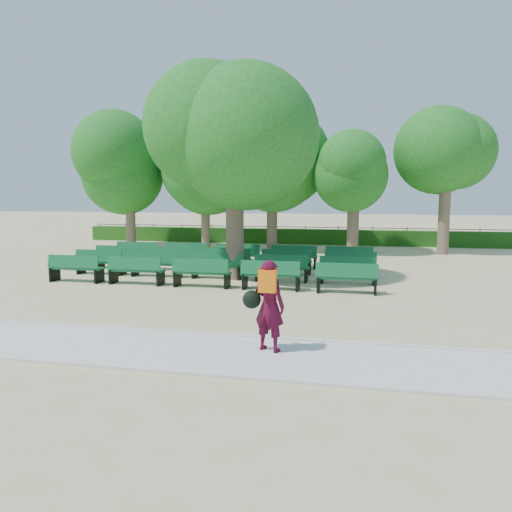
# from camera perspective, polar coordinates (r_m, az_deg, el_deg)

# --- Properties ---
(ground) EXTENTS (120.00, 120.00, 0.00)m
(ground) POSITION_cam_1_polar(r_m,az_deg,el_deg) (17.00, -3.36, -3.16)
(ground) COLOR #C4B582
(paving) EXTENTS (30.00, 2.20, 0.06)m
(paving) POSITION_cam_1_polar(r_m,az_deg,el_deg) (10.26, -14.72, -10.13)
(paving) COLOR silver
(paving) RESTS_ON ground
(curb) EXTENTS (30.00, 0.12, 0.10)m
(curb) POSITION_cam_1_polar(r_m,az_deg,el_deg) (11.25, -12.05, -8.41)
(curb) COLOR silver
(curb) RESTS_ON ground
(hedge) EXTENTS (26.00, 0.70, 0.90)m
(hedge) POSITION_cam_1_polar(r_m,az_deg,el_deg) (30.56, 3.71, 2.26)
(hedge) COLOR #1F5215
(hedge) RESTS_ON ground
(fence) EXTENTS (26.00, 0.10, 1.02)m
(fence) POSITION_cam_1_polar(r_m,az_deg,el_deg) (30.99, 3.82, 1.50)
(fence) COLOR black
(fence) RESTS_ON ground
(tree_line) EXTENTS (21.80, 6.80, 7.04)m
(tree_line) POSITION_cam_1_polar(r_m,az_deg,el_deg) (26.67, 2.42, 0.59)
(tree_line) COLOR #217121
(tree_line) RESTS_ON ground
(bench_array) EXTENTS (1.90, 0.65, 1.19)m
(bench_array) POSITION_cam_1_polar(r_m,az_deg,el_deg) (18.75, -3.71, -1.89)
(bench_array) COLOR #105C2F
(bench_array) RESTS_ON ground
(tree_among) EXTENTS (4.82, 4.82, 7.07)m
(tree_among) POSITION_cam_1_polar(r_m,az_deg,el_deg) (17.77, -2.49, 13.00)
(tree_among) COLOR brown
(tree_among) RESTS_ON ground
(person) EXTENTS (0.87, 0.62, 1.75)m
(person) POSITION_cam_1_polar(r_m,az_deg,el_deg) (9.45, 1.36, -5.53)
(person) COLOR #440920
(person) RESTS_ON ground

